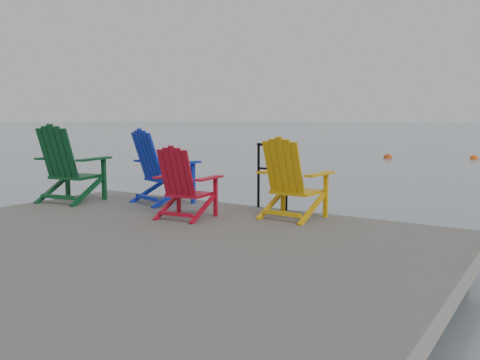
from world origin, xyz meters
The scene contains 9 objects.
ground centered at (0.00, 0.00, 0.00)m, with size 400.00×400.00×0.00m, color slate.
dock centered at (0.00, 0.00, 0.35)m, with size 6.00×5.00×1.40m.
handrail centered at (0.25, 2.45, 1.04)m, with size 0.48×0.04×0.90m.
chair_green centered at (-2.57, 1.31, 1.07)m, with size 1.00×0.94×1.12m.
chair_blue centered at (-1.35, 1.97, 1.03)m, with size 1.00×0.95×1.06m.
chair_red centered at (-0.33, 1.26, 0.95)m, with size 0.76×0.71×0.89m.
chair_yellow centered at (0.79, 1.97, 1.00)m, with size 0.82×0.76×0.99m.
buoy_a centered at (0.28, 20.08, 0.00)m, with size 0.35×0.35×0.35m, color #E4520D.
buoy_b centered at (-2.98, 18.56, 0.00)m, with size 0.38×0.38×0.38m, color #BD3D0B.
Camera 1 is at (3.63, -3.59, 1.74)m, focal length 38.00 mm.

